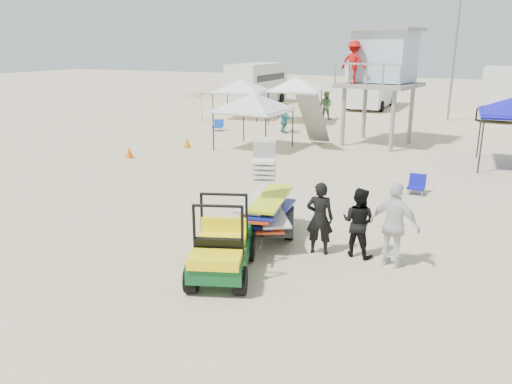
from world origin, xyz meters
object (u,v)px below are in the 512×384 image
at_px(utility_cart, 220,241).
at_px(lifeguard_tower, 380,61).
at_px(surf_trailer, 265,204).
at_px(man_left, 320,218).

relative_size(utility_cart, lifeguard_tower, 0.46).
bearing_deg(surf_trailer, lifeguard_tower, 90.90).
bearing_deg(surf_trailer, man_left, -11.19).
height_order(surf_trailer, lifeguard_tower, lifeguard_tower).
height_order(surf_trailer, man_left, surf_trailer).
relative_size(surf_trailer, lifeguard_tower, 0.51).
relative_size(utility_cart, surf_trailer, 0.90).
bearing_deg(utility_cart, surf_trailer, 89.95).
height_order(man_left, lifeguard_tower, lifeguard_tower).
bearing_deg(lifeguard_tower, man_left, -82.99).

